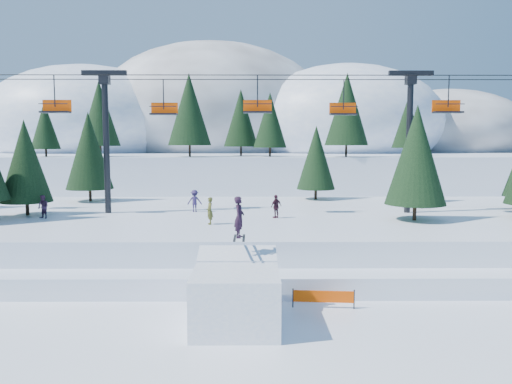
{
  "coord_description": "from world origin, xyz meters",
  "views": [
    {
      "loc": [
        1.59,
        -18.36,
        7.58
      ],
      "look_at": [
        1.77,
        6.0,
        5.2
      ],
      "focal_mm": 35.0,
      "sensor_mm": 36.0,
      "label": 1
    }
  ],
  "objects_px": {
    "chairlift": "(243,119)",
    "banner_near": "(323,297)",
    "jump_kicker": "(236,293)",
    "banner_far": "(391,282)"
  },
  "relations": [
    {
      "from": "chairlift",
      "to": "banner_near",
      "type": "relative_size",
      "value": 16.14
    },
    {
      "from": "banner_near",
      "to": "jump_kicker",
      "type": "bearing_deg",
      "value": -153.96
    },
    {
      "from": "jump_kicker",
      "to": "banner_near",
      "type": "bearing_deg",
      "value": 26.04
    },
    {
      "from": "banner_far",
      "to": "chairlift",
      "type": "bearing_deg",
      "value": 123.46
    },
    {
      "from": "chairlift",
      "to": "banner_near",
      "type": "height_order",
      "value": "chairlift"
    },
    {
      "from": "jump_kicker",
      "to": "banner_near",
      "type": "distance_m",
      "value": 4.47
    },
    {
      "from": "jump_kicker",
      "to": "chairlift",
      "type": "height_order",
      "value": "chairlift"
    },
    {
      "from": "chairlift",
      "to": "jump_kicker",
      "type": "bearing_deg",
      "value": -90.04
    },
    {
      "from": "jump_kicker",
      "to": "chairlift",
      "type": "xyz_separation_m",
      "value": [
        0.01,
        15.99,
        8.01
      ]
    },
    {
      "from": "jump_kicker",
      "to": "banner_near",
      "type": "relative_size",
      "value": 1.84
    }
  ]
}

